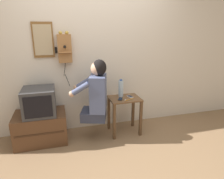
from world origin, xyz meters
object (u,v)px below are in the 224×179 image
object	(u,v)px
wall_phone_antique	(65,48)
framed_picture	(43,40)
person	(96,92)
cell_phone_held	(120,99)
water_bottle	(121,88)
television	(39,102)
cell_phone_spare	(130,97)
toothbrush	(128,100)

from	to	relation	value
wall_phone_antique	framed_picture	xyz separation A→B (m)	(-0.29, 0.04, 0.12)
wall_phone_antique	framed_picture	world-z (taller)	framed_picture
person	wall_phone_antique	bearing A→B (deg)	63.48
framed_picture	cell_phone_held	size ratio (longest dim) A/B	3.67
cell_phone_held	water_bottle	bearing A→B (deg)	95.64
person	television	xyz separation A→B (m)	(-0.80, 0.14, -0.11)
television	water_bottle	world-z (taller)	water_bottle
person	water_bottle	world-z (taller)	person
person	framed_picture	distance (m)	1.08
cell_phone_spare	television	bearing A→B (deg)	169.67
cell_phone_spare	toothbrush	bearing A→B (deg)	-127.99
television	toothbrush	distance (m)	1.30
cell_phone_held	water_bottle	world-z (taller)	water_bottle
cell_phone_held	water_bottle	distance (m)	0.19
water_bottle	person	bearing A→B (deg)	-158.74
person	framed_picture	size ratio (longest dim) A/B	1.77
person	framed_picture	xyz separation A→B (m)	(-0.69, 0.42, 0.72)
wall_phone_antique	toothbrush	bearing A→B (deg)	-24.90
framed_picture	water_bottle	world-z (taller)	framed_picture
framed_picture	cell_phone_spare	world-z (taller)	framed_picture
person	toothbrush	world-z (taller)	person
cell_phone_held	toothbrush	bearing A→B (deg)	-4.59
television	toothbrush	bearing A→B (deg)	-7.39
cell_phone_spare	water_bottle	xyz separation A→B (m)	(-0.13, 0.07, 0.13)
person	water_bottle	bearing A→B (deg)	-51.11
cell_phone_held	cell_phone_spare	bearing A→B (deg)	45.71
person	wall_phone_antique	size ratio (longest dim) A/B	1.08
television	water_bottle	bearing A→B (deg)	1.30
framed_picture	cell_phone_held	xyz separation A→B (m)	(1.07, -0.39, -0.88)
cell_phone_spare	wall_phone_antique	bearing A→B (deg)	154.94
person	cell_phone_held	size ratio (longest dim) A/B	6.51
wall_phone_antique	toothbrush	size ratio (longest dim) A/B	4.92
framed_picture	cell_phone_held	world-z (taller)	framed_picture
cell_phone_spare	toothbrush	xyz separation A→B (m)	(-0.07, -0.13, 0.00)
cell_phone_held	water_bottle	xyz separation A→B (m)	(0.05, 0.13, 0.13)
cell_phone_held	cell_phone_spare	size ratio (longest dim) A/B	1.05
person	cell_phone_held	world-z (taller)	person
television	cell_phone_spare	bearing A→B (deg)	-1.62
toothbrush	wall_phone_antique	bearing A→B (deg)	41.02
cell_phone_spare	toothbrush	world-z (taller)	toothbrush
water_bottle	toothbrush	size ratio (longest dim) A/B	1.65
cell_phone_held	cell_phone_spare	xyz separation A→B (m)	(0.18, 0.07, 0.00)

